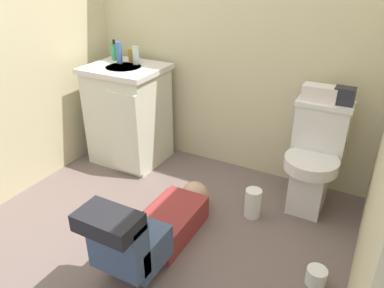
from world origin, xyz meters
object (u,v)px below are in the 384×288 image
Objects in this scene: person_plumber at (153,227)px; soap_dispenser at (115,52)px; toilet at (314,159)px; paper_towel_roll at (253,203)px; tissue_box at (320,93)px; toilet_paper_roll at (316,277)px; bottle_amber at (132,55)px; bottle_clear at (136,55)px; toiletry_bag at (345,96)px; faucet at (135,56)px; bottle_blue at (119,53)px; vanity_cabinet at (129,114)px.

person_plumber is 6.42× the size of soap_dispenser.
toilet is 3.64× the size of paper_towel_roll.
tissue_box reaches higher than toilet_paper_roll.
bottle_amber is 1.51m from paper_towel_roll.
bottle_clear is (0.06, -0.03, 0.01)m from bottle_amber.
bottle_amber is (-1.53, 0.08, 0.51)m from toilet.
toiletry_bag is 1.11m from toilet_paper_roll.
person_plumber is 4.84× the size of tissue_box.
faucet is at bearing 128.48° from person_plumber.
paper_towel_roll is (-0.40, -0.41, -0.70)m from toiletry_bag.
tissue_box is 1.99× the size of bottle_amber.
bottle_blue is at bearing -133.26° from bottle_amber.
toilet is 6.78× the size of bottle_amber.
vanity_cabinet is 0.52m from soap_dispenser.
tissue_box is 1.66m from soap_dispenser.
bottle_blue is (-0.09, -0.09, 0.04)m from faucet.
toiletry_bag is at bearing 0.23° from bottle_amber.
toilet_paper_roll is at bearing -22.03° from bottle_blue.
soap_dispenser is at bearing 135.03° from person_plumber.
person_plumber reaches higher than paper_towel_roll.
faucet reaches higher than toilet_paper_roll.
toiletry_bag is 1.12× the size of bottle_amber.
bottle_blue is (0.10, -0.07, 0.02)m from soap_dispenser.
toilet is at bearing 46.80° from paper_towel_roll.
bottle_amber is (0.07, 0.07, -0.03)m from bottle_blue.
paper_towel_roll is (-0.25, -0.41, -0.70)m from tissue_box.
tissue_box is 1.33× the size of soap_dispenser.
toilet is at bearing -0.40° from bottle_blue.
toilet is 0.70× the size of person_plumber.
bottle_amber is at bearing 1.91° from soap_dispenser.
bottle_clear is 2.03m from toilet_paper_roll.
bottle_amber is (-0.02, -0.01, 0.01)m from faucet.
soap_dispenser reaches higher than tissue_box.
toilet reaches higher than paper_towel_roll.
bottle_amber is (-0.83, 1.00, 0.70)m from person_plumber.
vanity_cabinet is 6.61× the size of toiletry_bag.
soap_dispenser is (-0.19, -0.02, 0.02)m from faucet.
person_plumber is 1.43m from bottle_clear.
soap_dispenser reaches higher than toiletry_bag.
bottle_amber is at bearing 46.74° from bottle_blue.
vanity_cabinet is at bearing 132.74° from person_plumber.
faucet reaches higher than person_plumber.
toiletry_bag is (0.81, 1.01, 0.63)m from person_plumber.
bottle_blue reaches higher than faucet.
soap_dispenser reaches higher than toilet_paper_roll.
toilet is 0.51m from paper_towel_roll.
toiletry_bag is at bearing 51.35° from person_plumber.
vanity_cabinet is (-1.51, -0.05, 0.05)m from toilet.
paper_towel_roll is (1.30, -0.33, -0.80)m from bottle_blue.
tissue_box is 2.00× the size of toilet_paper_roll.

